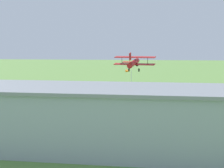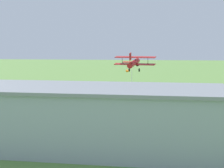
{
  "view_description": "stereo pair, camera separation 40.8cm",
  "coord_description": "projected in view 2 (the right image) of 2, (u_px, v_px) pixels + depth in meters",
  "views": [
    {
      "loc": [
        -8.54,
        69.16,
        11.74
      ],
      "look_at": [
        -1.15,
        9.62,
        5.12
      ],
      "focal_mm": 58.28,
      "sensor_mm": 36.0,
      "label": 1
    },
    {
      "loc": [
        -8.94,
        69.11,
        11.74
      ],
      "look_at": [
        -1.15,
        9.62,
        5.12
      ],
      "focal_mm": 58.28,
      "sensor_mm": 36.0,
      "label": 2
    }
  ],
  "objects": [
    {
      "name": "windsock",
      "position": [
        129.0,
        73.0,
        76.77
      ],
      "size": [
        1.38,
        1.41,
        6.37
      ],
      "color": "silver",
      "rests_on": "ground_plane"
    },
    {
      "name": "person_crossing_taxiway",
      "position": [
        204.0,
        122.0,
        51.18
      ],
      "size": [
        0.53,
        0.53,
        1.71
      ],
      "color": "#3F3F47",
      "rests_on": "ground_plane"
    },
    {
      "name": "hangar",
      "position": [
        49.0,
        116.0,
        41.52
      ],
      "size": [
        40.03,
        13.22,
        7.02
      ],
      "color": "#99A3AD",
      "rests_on": "ground_plane"
    },
    {
      "name": "ground_plane",
      "position": [
        113.0,
        105.0,
        70.55
      ],
      "size": [
        400.0,
        400.0,
        0.0
      ],
      "primitive_type": "plane",
      "color": "#608C42"
    },
    {
      "name": "person_walking_on_apron",
      "position": [
        197.0,
        116.0,
        55.41
      ],
      "size": [
        0.53,
        0.53,
        1.63
      ],
      "color": "#72338C",
      "rests_on": "ground_plane"
    },
    {
      "name": "biplane",
      "position": [
        134.0,
        62.0,
        66.9
      ],
      "size": [
        7.89,
        6.83,
        3.61
      ],
      "color": "#B21E1E"
    }
  ]
}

